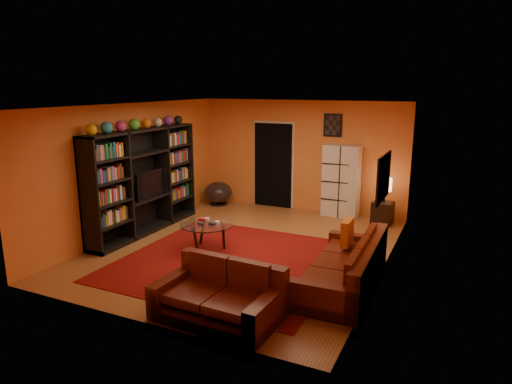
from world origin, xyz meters
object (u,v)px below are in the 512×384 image
at_px(entertainment_unit, 144,181).
at_px(coffee_table, 207,226).
at_px(table_lamp, 384,185).
at_px(storage_cabinet, 341,181).
at_px(bowl_chair, 218,193).
at_px(loveseat, 221,295).
at_px(side_table, 382,213).
at_px(sofa, 348,268).
at_px(tv, 148,184).

xyz_separation_m(entertainment_unit, coffee_table, (1.70, -0.39, -0.60)).
xyz_separation_m(coffee_table, table_lamp, (2.62, 2.94, 0.42)).
height_order(entertainment_unit, table_lamp, entertainment_unit).
relative_size(storage_cabinet, bowl_chair, 2.33).
bearing_deg(loveseat, table_lamp, -10.61).
height_order(loveseat, coffee_table, loveseat).
xyz_separation_m(storage_cabinet, bowl_chair, (-3.04, -0.30, -0.51)).
xyz_separation_m(entertainment_unit, loveseat, (3.14, -2.41, -0.77)).
height_order(loveseat, side_table, loveseat).
distance_m(side_table, table_lamp, 0.62).
bearing_deg(bowl_chair, entertainment_unit, -96.31).
xyz_separation_m(loveseat, coffee_table, (-1.44, 2.03, 0.16)).
bearing_deg(sofa, storage_cabinet, 105.32).
bearing_deg(coffee_table, storage_cabinet, 63.04).
distance_m(tv, table_lamp, 4.94).
distance_m(sofa, side_table, 3.38).
bearing_deg(side_table, entertainment_unit, -149.45).
bearing_deg(table_lamp, tv, -149.87).
bearing_deg(storage_cabinet, tv, -137.36).
bearing_deg(coffee_table, bowl_chair, 116.25).
relative_size(entertainment_unit, loveseat, 1.84).
bearing_deg(sofa, side_table, 90.18).
bearing_deg(side_table, bowl_chair, -179.31).
relative_size(entertainment_unit, table_lamp, 5.83).
bearing_deg(bowl_chair, coffee_table, -63.75).
distance_m(tv, side_table, 4.99).
bearing_deg(sofa, tv, 166.89).
bearing_deg(storage_cabinet, side_table, -11.34).
bearing_deg(table_lamp, entertainment_unit, -149.45).
relative_size(entertainment_unit, sofa, 1.27).
relative_size(tv, sofa, 0.40).
xyz_separation_m(bowl_chair, side_table, (4.04, 0.05, -0.06)).
bearing_deg(table_lamp, loveseat, -103.36).
xyz_separation_m(sofa, loveseat, (-1.28, -1.59, 0.00)).
relative_size(tv, side_table, 1.91).
relative_size(tv, bowl_chair, 1.36).
relative_size(coffee_table, side_table, 1.95).
xyz_separation_m(tv, storage_cabinet, (3.27, 2.73, -0.18)).
bearing_deg(tv, sofa, -101.63).
bearing_deg(entertainment_unit, loveseat, -37.56).
relative_size(sofa, side_table, 4.74).
bearing_deg(table_lamp, side_table, 0.00).
bearing_deg(coffee_table, sofa, -9.21).
bearing_deg(coffee_table, tv, 164.48).
bearing_deg(loveseat, storage_cabinet, 0.76).
distance_m(entertainment_unit, sofa, 4.56).
height_order(storage_cabinet, table_lamp, storage_cabinet).
distance_m(loveseat, side_table, 5.10).
distance_m(entertainment_unit, loveseat, 4.03).
xyz_separation_m(entertainment_unit, storage_cabinet, (3.32, 2.80, -0.23)).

